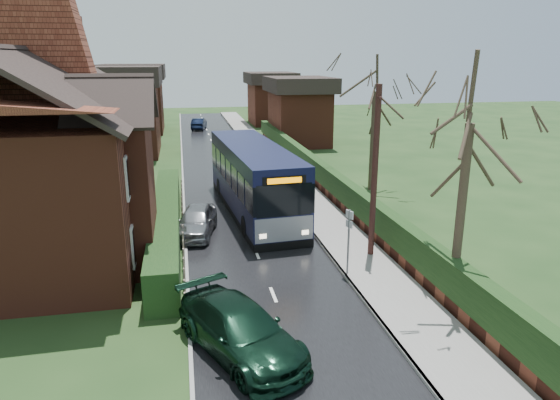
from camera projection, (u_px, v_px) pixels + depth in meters
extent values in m
plane|color=#2F491F|center=(264.00, 273.00, 20.03)|extent=(140.00, 140.00, 0.00)
cube|color=black|center=(237.00, 204.00, 29.45)|extent=(6.00, 100.00, 0.02)
cube|color=slate|center=(306.00, 199.00, 30.23)|extent=(2.50, 100.00, 0.14)
cube|color=gray|center=(287.00, 200.00, 30.01)|extent=(0.12, 100.00, 0.14)
cube|color=gray|center=(184.00, 206.00, 28.87)|extent=(0.12, 100.00, 0.10)
cube|color=black|center=(166.00, 221.00, 23.79)|extent=(1.20, 16.00, 1.60)
cube|color=maroon|center=(331.00, 194.00, 30.46)|extent=(0.30, 50.00, 0.60)
cube|color=black|center=(331.00, 180.00, 30.21)|extent=(0.60, 50.00, 1.20)
cube|color=maroon|center=(46.00, 182.00, 22.24)|extent=(8.00, 14.00, 6.00)
cube|color=maroon|center=(121.00, 195.00, 20.06)|extent=(2.50, 4.00, 6.00)
cube|color=brown|center=(72.00, 39.00, 24.49)|extent=(0.90, 1.40, 2.20)
cube|color=silver|center=(134.00, 244.00, 18.66)|extent=(0.08, 1.20, 1.60)
cube|color=black|center=(134.00, 244.00, 18.67)|extent=(0.03, 0.95, 1.35)
cube|color=silver|center=(128.00, 177.00, 17.95)|extent=(0.08, 1.20, 1.60)
cube|color=black|center=(129.00, 177.00, 17.95)|extent=(0.03, 0.95, 1.35)
cube|color=silver|center=(141.00, 213.00, 22.43)|extent=(0.08, 1.20, 1.60)
cube|color=black|center=(142.00, 213.00, 22.44)|extent=(0.03, 0.95, 1.35)
cube|color=silver|center=(136.00, 156.00, 21.72)|extent=(0.08, 1.20, 1.60)
cube|color=black|center=(137.00, 156.00, 21.72)|extent=(0.03, 0.95, 1.35)
cube|color=silver|center=(146.00, 190.00, 26.21)|extent=(0.08, 1.20, 1.60)
cube|color=black|center=(147.00, 190.00, 26.21)|extent=(0.03, 0.95, 1.35)
cube|color=silver|center=(142.00, 141.00, 25.49)|extent=(0.08, 1.20, 1.60)
cube|color=black|center=(143.00, 141.00, 25.50)|extent=(0.03, 0.95, 1.35)
cube|color=silver|center=(149.00, 179.00, 28.56)|extent=(0.08, 1.20, 1.60)
cube|color=black|center=(149.00, 179.00, 28.57)|extent=(0.03, 0.95, 1.35)
cube|color=silver|center=(145.00, 134.00, 27.85)|extent=(0.08, 1.20, 1.60)
cube|color=black|center=(146.00, 134.00, 27.85)|extent=(0.03, 0.95, 1.35)
cube|color=black|center=(254.00, 194.00, 27.73)|extent=(3.73, 12.46, 1.27)
cube|color=black|center=(253.00, 171.00, 27.37)|extent=(3.75, 12.46, 1.34)
cube|color=black|center=(253.00, 152.00, 27.08)|extent=(3.73, 12.46, 0.74)
cube|color=black|center=(254.00, 208.00, 27.96)|extent=(3.73, 12.46, 0.39)
cube|color=gray|center=(284.00, 229.00, 22.10)|extent=(2.68, 0.33, 1.12)
cube|color=black|center=(284.00, 200.00, 21.70)|extent=(2.51, 0.27, 1.45)
cube|color=black|center=(284.00, 180.00, 21.45)|extent=(1.95, 0.23, 0.39)
cube|color=#FF8C00|center=(285.00, 181.00, 21.42)|extent=(1.53, 0.16, 0.25)
cube|color=black|center=(284.00, 245.00, 22.30)|extent=(2.74, 0.35, 0.33)
cube|color=#FFF2CC|center=(263.00, 236.00, 21.85)|extent=(0.32, 0.07, 0.20)
cube|color=#FFF2CC|center=(305.00, 232.00, 22.35)|extent=(0.32, 0.07, 0.20)
cylinder|color=black|center=(246.00, 226.00, 23.90)|extent=(0.39, 1.09, 1.07)
cylinder|color=black|center=(296.00, 222.00, 24.55)|extent=(0.39, 1.09, 1.07)
cylinder|color=black|center=(220.00, 187.00, 31.18)|extent=(0.39, 1.09, 1.07)
cylinder|color=black|center=(260.00, 184.00, 31.83)|extent=(0.39, 1.09, 1.07)
imported|color=#9E9FA3|center=(196.00, 221.00, 24.16)|extent=(2.47, 4.38, 1.41)
imported|color=black|center=(240.00, 330.00, 14.43)|extent=(4.00, 5.48, 1.47)
imported|color=black|center=(199.00, 124.00, 59.73)|extent=(2.10, 4.26, 1.34)
cylinder|color=slate|center=(348.00, 243.00, 19.45)|extent=(0.08, 0.08, 2.72)
cube|color=silver|center=(350.00, 215.00, 19.13)|extent=(0.19, 0.40, 0.31)
cube|color=silver|center=(349.00, 224.00, 19.24)|extent=(0.17, 0.36, 0.27)
cylinder|color=black|center=(375.00, 174.00, 20.65)|extent=(0.25, 0.25, 7.33)
cube|color=black|center=(379.00, 97.00, 19.78)|extent=(0.25, 0.94, 0.08)
cylinder|color=#3B2E22|center=(460.00, 218.00, 16.61)|extent=(0.30, 0.30, 6.33)
cylinder|color=#34291F|center=(373.00, 142.00, 31.83)|extent=(0.34, 0.34, 6.29)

